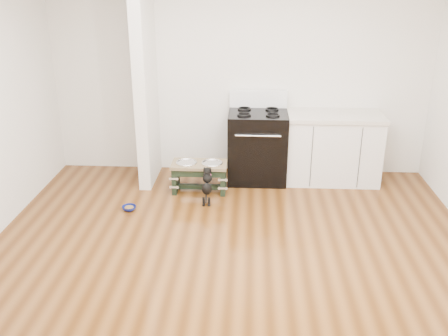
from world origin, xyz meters
The scene contains 8 objects.
ground centered at (0.00, 0.00, 0.00)m, with size 5.00×5.00×0.00m, color #48260C.
room_shell centered at (0.00, 0.00, 1.62)m, with size 5.00×5.00×5.00m.
partition_wall centered at (-1.18, 2.10, 1.35)m, with size 0.15×0.80×2.70m, color silver.
oven_range centered at (0.25, 2.16, 0.48)m, with size 0.76×0.69×1.14m.
cabinet_run centered at (1.23, 2.18, 0.45)m, with size 1.24×0.64×0.91m.
dog_feeder centered at (-0.48, 1.72, 0.27)m, with size 0.69×0.37×0.39m.
puppy centered at (-0.35, 1.40, 0.23)m, with size 0.12×0.36×0.42m.
floor_bowl centered at (-1.25, 1.13, 0.03)m, with size 0.18×0.18×0.05m.
Camera 1 is at (0.16, -4.05, 2.63)m, focal length 40.00 mm.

